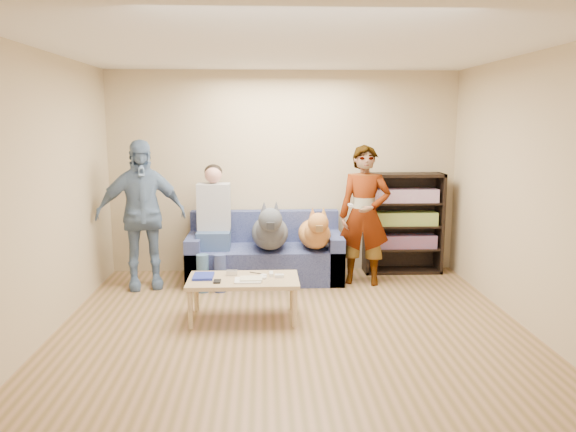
{
  "coord_description": "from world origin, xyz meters",
  "views": [
    {
      "loc": [
        -0.26,
        -4.77,
        1.98
      ],
      "look_at": [
        0.0,
        1.2,
        0.95
      ],
      "focal_mm": 35.0,
      "sensor_mm": 36.0,
      "label": 1
    }
  ],
  "objects_px": {
    "sofa": "(265,256)",
    "dog_gray": "(270,231)",
    "person_standing_right": "(364,215)",
    "notebook_blue": "(203,276)",
    "camera_silver": "(232,273)",
    "coffee_table": "(243,283)",
    "person_seated": "(213,220)",
    "bookshelf": "(403,221)",
    "person_standing_left": "(141,215)",
    "dog_tan": "(315,232)"
  },
  "relations": [
    {
      "from": "sofa",
      "to": "dog_gray",
      "type": "xyz_separation_m",
      "value": [
        0.06,
        -0.24,
        0.38
      ]
    },
    {
      "from": "person_standing_right",
      "to": "notebook_blue",
      "type": "distance_m",
      "value": 2.19
    },
    {
      "from": "camera_silver",
      "to": "coffee_table",
      "type": "bearing_deg",
      "value": -45.0
    },
    {
      "from": "notebook_blue",
      "to": "camera_silver",
      "type": "distance_m",
      "value": 0.29
    },
    {
      "from": "person_seated",
      "to": "notebook_blue",
      "type": "bearing_deg",
      "value": -89.87
    },
    {
      "from": "person_seated",
      "to": "dog_gray",
      "type": "height_order",
      "value": "person_seated"
    },
    {
      "from": "person_seated",
      "to": "dog_gray",
      "type": "xyz_separation_m",
      "value": [
        0.69,
        -0.11,
        -0.12
      ]
    },
    {
      "from": "notebook_blue",
      "to": "camera_silver",
      "type": "bearing_deg",
      "value": 14.04
    },
    {
      "from": "notebook_blue",
      "to": "dog_gray",
      "type": "relative_size",
      "value": 0.21
    },
    {
      "from": "notebook_blue",
      "to": "bookshelf",
      "type": "height_order",
      "value": "bookshelf"
    },
    {
      "from": "person_standing_right",
      "to": "person_standing_left",
      "type": "distance_m",
      "value": 2.65
    },
    {
      "from": "dog_tan",
      "to": "bookshelf",
      "type": "bearing_deg",
      "value": 20.76
    },
    {
      "from": "bookshelf",
      "to": "notebook_blue",
      "type": "bearing_deg",
      "value": -145.84
    },
    {
      "from": "person_standing_right",
      "to": "person_standing_left",
      "type": "relative_size",
      "value": 0.96
    },
    {
      "from": "camera_silver",
      "to": "coffee_table",
      "type": "distance_m",
      "value": 0.18
    },
    {
      "from": "person_standing_right",
      "to": "person_seated",
      "type": "xyz_separation_m",
      "value": [
        -1.82,
        0.14,
        -0.07
      ]
    },
    {
      "from": "person_standing_left",
      "to": "bookshelf",
      "type": "bearing_deg",
      "value": -5.71
    },
    {
      "from": "person_standing_right",
      "to": "camera_silver",
      "type": "xyz_separation_m",
      "value": [
        -1.54,
        -1.07,
        -0.4
      ]
    },
    {
      "from": "notebook_blue",
      "to": "camera_silver",
      "type": "xyz_separation_m",
      "value": [
        0.28,
        0.07,
        0.01
      ]
    },
    {
      "from": "person_standing_left",
      "to": "person_standing_right",
      "type": "bearing_deg",
      "value": -14.23
    },
    {
      "from": "sofa",
      "to": "person_seated",
      "type": "distance_m",
      "value": 0.8
    },
    {
      "from": "notebook_blue",
      "to": "dog_tan",
      "type": "relative_size",
      "value": 0.22
    },
    {
      "from": "person_seated",
      "to": "bookshelf",
      "type": "bearing_deg",
      "value": 8.46
    },
    {
      "from": "notebook_blue",
      "to": "coffee_table",
      "type": "xyz_separation_m",
      "value": [
        0.4,
        -0.05,
        -0.06
      ]
    },
    {
      "from": "camera_silver",
      "to": "bookshelf",
      "type": "relative_size",
      "value": 0.08
    },
    {
      "from": "person_standing_right",
      "to": "sofa",
      "type": "relative_size",
      "value": 0.89
    },
    {
      "from": "camera_silver",
      "to": "dog_tan",
      "type": "relative_size",
      "value": 0.1
    },
    {
      "from": "sofa",
      "to": "bookshelf",
      "type": "distance_m",
      "value": 1.86
    },
    {
      "from": "notebook_blue",
      "to": "dog_tan",
      "type": "bearing_deg",
      "value": 44.06
    },
    {
      "from": "notebook_blue",
      "to": "dog_tan",
      "type": "distance_m",
      "value": 1.73
    },
    {
      "from": "notebook_blue",
      "to": "sofa",
      "type": "distance_m",
      "value": 1.55
    },
    {
      "from": "coffee_table",
      "to": "bookshelf",
      "type": "relative_size",
      "value": 0.85
    },
    {
      "from": "person_standing_right",
      "to": "dog_gray",
      "type": "bearing_deg",
      "value": -167.7
    },
    {
      "from": "person_standing_left",
      "to": "camera_silver",
      "type": "relative_size",
      "value": 15.97
    },
    {
      "from": "person_seated",
      "to": "bookshelf",
      "type": "distance_m",
      "value": 2.45
    },
    {
      "from": "camera_silver",
      "to": "coffee_table",
      "type": "height_order",
      "value": "camera_silver"
    },
    {
      "from": "person_standing_left",
      "to": "coffee_table",
      "type": "distance_m",
      "value": 1.76
    },
    {
      "from": "sofa",
      "to": "bookshelf",
      "type": "height_order",
      "value": "bookshelf"
    },
    {
      "from": "person_standing_left",
      "to": "camera_silver",
      "type": "distance_m",
      "value": 1.57
    },
    {
      "from": "person_standing_right",
      "to": "camera_silver",
      "type": "bearing_deg",
      "value": -131.43
    },
    {
      "from": "person_standing_left",
      "to": "camera_silver",
      "type": "height_order",
      "value": "person_standing_left"
    },
    {
      "from": "person_standing_right",
      "to": "sofa",
      "type": "xyz_separation_m",
      "value": [
        -1.2,
        0.27,
        -0.56
      ]
    },
    {
      "from": "person_seated",
      "to": "dog_gray",
      "type": "bearing_deg",
      "value": -9.22
    },
    {
      "from": "person_standing_right",
      "to": "bookshelf",
      "type": "relative_size",
      "value": 1.29
    },
    {
      "from": "dog_tan",
      "to": "bookshelf",
      "type": "xyz_separation_m",
      "value": [
        1.19,
        0.45,
        0.05
      ]
    },
    {
      "from": "camera_silver",
      "to": "notebook_blue",
      "type": "bearing_deg",
      "value": -165.96
    },
    {
      "from": "coffee_table",
      "to": "camera_silver",
      "type": "bearing_deg",
      "value": 135.0
    },
    {
      "from": "person_seated",
      "to": "coffee_table",
      "type": "bearing_deg",
      "value": -73.17
    },
    {
      "from": "person_standing_right",
      "to": "dog_gray",
      "type": "xyz_separation_m",
      "value": [
        -1.14,
        0.03,
        -0.19
      ]
    },
    {
      "from": "person_standing_left",
      "to": "dog_gray",
      "type": "xyz_separation_m",
      "value": [
        1.51,
        0.07,
        -0.22
      ]
    }
  ]
}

